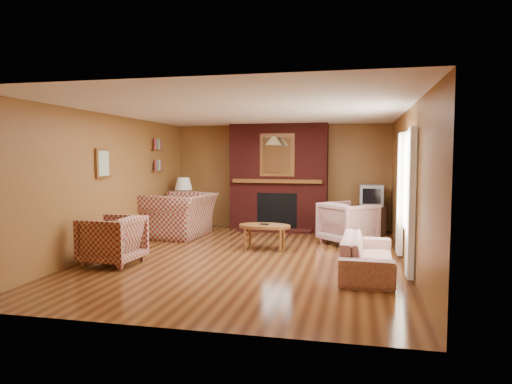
% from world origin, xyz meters
% --- Properties ---
extents(floor, '(6.50, 6.50, 0.00)m').
position_xyz_m(floor, '(0.00, 0.00, 0.00)').
color(floor, '#44210E').
rests_on(floor, ground).
extents(ceiling, '(6.50, 6.50, 0.00)m').
position_xyz_m(ceiling, '(0.00, 0.00, 2.40)').
color(ceiling, white).
rests_on(ceiling, wall_back).
extents(wall_back, '(6.50, 0.00, 6.50)m').
position_xyz_m(wall_back, '(0.00, 3.25, 1.20)').
color(wall_back, brown).
rests_on(wall_back, floor).
extents(wall_front, '(6.50, 0.00, 6.50)m').
position_xyz_m(wall_front, '(0.00, -3.25, 1.20)').
color(wall_front, brown).
rests_on(wall_front, floor).
extents(wall_left, '(0.00, 6.50, 6.50)m').
position_xyz_m(wall_left, '(-2.50, 0.00, 1.20)').
color(wall_left, brown).
rests_on(wall_left, floor).
extents(wall_right, '(0.00, 6.50, 6.50)m').
position_xyz_m(wall_right, '(2.50, 0.00, 1.20)').
color(wall_right, brown).
rests_on(wall_right, floor).
extents(fireplace, '(2.20, 0.82, 2.40)m').
position_xyz_m(fireplace, '(0.00, 2.98, 1.18)').
color(fireplace, '#4A1310').
rests_on(fireplace, floor).
extents(window_right, '(0.10, 1.85, 2.00)m').
position_xyz_m(window_right, '(2.45, -0.20, 1.13)').
color(window_right, beige).
rests_on(window_right, wall_right).
extents(bookshelf, '(0.09, 0.55, 0.71)m').
position_xyz_m(bookshelf, '(-2.44, 1.90, 1.67)').
color(bookshelf, brown).
rests_on(bookshelf, wall_left).
extents(botanical_print, '(0.05, 0.40, 0.50)m').
position_xyz_m(botanical_print, '(-2.47, -0.30, 1.55)').
color(botanical_print, brown).
rests_on(botanical_print, wall_left).
extents(pendant_light, '(0.36, 0.36, 0.48)m').
position_xyz_m(pendant_light, '(0.00, 2.30, 2.00)').
color(pendant_light, black).
rests_on(pendant_light, ceiling).
extents(plaid_loveseat, '(1.32, 1.48, 0.89)m').
position_xyz_m(plaid_loveseat, '(-1.85, 1.61, 0.45)').
color(plaid_loveseat, maroon).
rests_on(plaid_loveseat, floor).
extents(plaid_armchair, '(0.88, 0.85, 0.75)m').
position_xyz_m(plaid_armchair, '(-1.95, -0.95, 0.38)').
color(plaid_armchair, maroon).
rests_on(plaid_armchair, floor).
extents(floral_sofa, '(0.77, 1.84, 0.53)m').
position_xyz_m(floral_sofa, '(1.90, -0.67, 0.26)').
color(floral_sofa, beige).
rests_on(floral_sofa, floor).
extents(floral_armchair, '(1.24, 1.24, 0.81)m').
position_xyz_m(floral_armchair, '(1.59, 1.49, 0.40)').
color(floral_armchair, beige).
rests_on(floral_armchair, floor).
extents(coffee_table, '(0.93, 0.58, 0.47)m').
position_xyz_m(coffee_table, '(0.14, 0.64, 0.40)').
color(coffee_table, brown).
rests_on(coffee_table, floor).
extents(side_table, '(0.41, 0.41, 0.54)m').
position_xyz_m(side_table, '(-2.10, 2.45, 0.27)').
color(side_table, brown).
rests_on(side_table, floor).
extents(table_lamp, '(0.40, 0.40, 0.65)m').
position_xyz_m(table_lamp, '(-2.10, 2.45, 0.90)').
color(table_lamp, silver).
rests_on(table_lamp, side_table).
extents(tv_stand, '(0.60, 0.55, 0.61)m').
position_xyz_m(tv_stand, '(2.05, 2.80, 0.31)').
color(tv_stand, black).
rests_on(tv_stand, floor).
extents(crt_tv, '(0.49, 0.49, 0.45)m').
position_xyz_m(crt_tv, '(2.05, 2.79, 0.84)').
color(crt_tv, '#9FA2A7').
rests_on(crt_tv, tv_stand).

